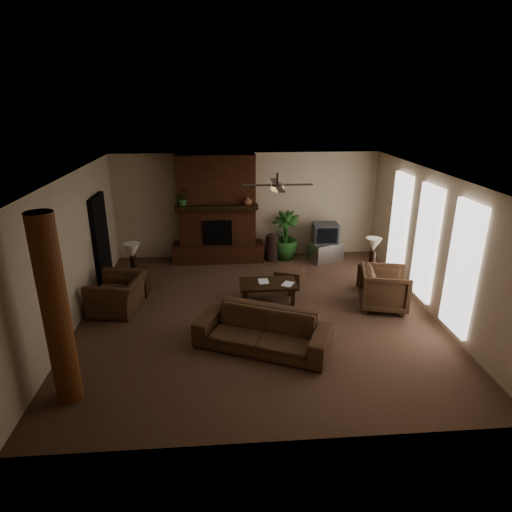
{
  "coord_description": "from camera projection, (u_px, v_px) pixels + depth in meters",
  "views": [
    {
      "loc": [
        -0.66,
        -7.85,
        4.15
      ],
      "look_at": [
        0.0,
        0.4,
        1.1
      ],
      "focal_mm": 30.43,
      "sensor_mm": 36.0,
      "label": 1
    }
  ],
  "objects": [
    {
      "name": "book_a",
      "position": [
        258.0,
        276.0,
        9.18
      ],
      "size": [
        0.22,
        0.03,
        0.29
      ],
      "primitive_type": "imported",
      "rotation": [
        0.0,
        0.0,
        0.04
      ],
      "color": "#999999",
      "rests_on": "coffee_table"
    },
    {
      "name": "room_shell",
      "position": [
        258.0,
        249.0,
        8.34
      ],
      "size": [
        7.0,
        7.0,
        7.0
      ],
      "color": "brown",
      "rests_on": "ground"
    },
    {
      "name": "log_column",
      "position": [
        56.0,
        312.0,
        5.88
      ],
      "size": [
        0.36,
        0.36,
        2.8
      ],
      "primitive_type": "cylinder",
      "color": "brown",
      "rests_on": "ground"
    },
    {
      "name": "mantel_vase",
      "position": [
        248.0,
        201.0,
        10.98
      ],
      "size": [
        0.26,
        0.27,
        0.22
      ],
      "primitive_type": "imported",
      "rotation": [
        0.0,
        0.0,
        -0.21
      ],
      "color": "brown",
      "rests_on": "fireplace"
    },
    {
      "name": "fireplace",
      "position": [
        217.0,
        218.0,
        11.38
      ],
      "size": [
        2.4,
        0.7,
        2.8
      ],
      "color": "#562A17",
      "rests_on": "ground"
    },
    {
      "name": "doorway",
      "position": [
        101.0,
        241.0,
        9.89
      ],
      "size": [
        0.1,
        1.0,
        2.1
      ],
      "primitive_type": "cube",
      "color": "black",
      "rests_on": "ground"
    },
    {
      "name": "side_table_left",
      "position": [
        137.0,
        283.0,
        9.59
      ],
      "size": [
        0.5,
        0.5,
        0.55
      ],
      "primitive_type": "cube",
      "rotation": [
        0.0,
        0.0,
        -0.01
      ],
      "color": "black",
      "rests_on": "ground"
    },
    {
      "name": "side_table_right",
      "position": [
        373.0,
        277.0,
        9.89
      ],
      "size": [
        0.64,
        0.64,
        0.55
      ],
      "primitive_type": "cube",
      "rotation": [
        0.0,
        0.0,
        0.34
      ],
      "color": "black",
      "rests_on": "ground"
    },
    {
      "name": "floor_vase",
      "position": [
        272.0,
        245.0,
        11.55
      ],
      "size": [
        0.34,
        0.34,
        0.77
      ],
      "color": "#33221C",
      "rests_on": "ground"
    },
    {
      "name": "lamp_right",
      "position": [
        373.0,
        247.0,
        9.67
      ],
      "size": [
        0.39,
        0.39,
        0.65
      ],
      "color": "black",
      "rests_on": "side_table_right"
    },
    {
      "name": "tv",
      "position": [
        325.0,
        233.0,
        11.46
      ],
      "size": [
        0.66,
        0.54,
        0.52
      ],
      "color": "#3B3B3E",
      "rests_on": "tv_stand"
    },
    {
      "name": "coffee_table",
      "position": [
        268.0,
        285.0,
        9.24
      ],
      "size": [
        1.2,
        0.7,
        0.43
      ],
      "color": "black",
      "rests_on": "ground"
    },
    {
      "name": "lamp_left",
      "position": [
        132.0,
        252.0,
        9.33
      ],
      "size": [
        0.38,
        0.38,
        0.65
      ],
      "color": "black",
      "rests_on": "side_table_left"
    },
    {
      "name": "book_b",
      "position": [
        283.0,
        278.0,
        9.1
      ],
      "size": [
        0.2,
        0.12,
        0.29
      ],
      "primitive_type": "imported",
      "rotation": [
        0.0,
        0.0,
        -0.52
      ],
      "color": "#999999",
      "rests_on": "coffee_table"
    },
    {
      "name": "ceiling_fan",
      "position": [
        277.0,
        187.0,
        8.26
      ],
      "size": [
        1.35,
        1.35,
        0.37
      ],
      "color": "black",
      "rests_on": "ceiling"
    },
    {
      "name": "windows",
      "position": [
        426.0,
        243.0,
        8.8
      ],
      "size": [
        0.08,
        3.65,
        2.35
      ],
      "color": "white",
      "rests_on": "ground"
    },
    {
      "name": "sofa",
      "position": [
        263.0,
        324.0,
        7.48
      ],
      "size": [
        2.39,
        1.57,
        0.91
      ],
      "primitive_type": "imported",
      "rotation": [
        0.0,
        0.0,
        -0.42
      ],
      "color": "#503522",
      "rests_on": "ground"
    },
    {
      "name": "tv_stand",
      "position": [
        325.0,
        252.0,
        11.6
      ],
      "size": [
        0.98,
        0.8,
        0.5
      ],
      "primitive_type": "cube",
      "rotation": [
        0.0,
        0.0,
        0.42
      ],
      "color": "#AEAEB0",
      "rests_on": "ground"
    },
    {
      "name": "floor_plant",
      "position": [
        285.0,
        246.0,
        11.72
      ],
      "size": [
        1.18,
        1.47,
        0.72
      ],
      "primitive_type": "imported",
      "rotation": [
        0.0,
        0.0,
        -0.41
      ],
      "color": "#295923",
      "rests_on": "ground"
    },
    {
      "name": "armchair_left",
      "position": [
        117.0,
        288.0,
        8.81
      ],
      "size": [
        0.89,
        1.22,
        0.98
      ],
      "primitive_type": "imported",
      "rotation": [
        0.0,
        0.0,
        -1.73
      ],
      "color": "#503522",
      "rests_on": "ground"
    },
    {
      "name": "ottoman",
      "position": [
        289.0,
        277.0,
        10.12
      ],
      "size": [
        0.78,
        0.78,
        0.4
      ],
      "primitive_type": "cube",
      "rotation": [
        0.0,
        0.0,
        -0.37
      ],
      "color": "#503522",
      "rests_on": "ground"
    },
    {
      "name": "mantel_plant",
      "position": [
        183.0,
        199.0,
        10.91
      ],
      "size": [
        0.42,
        0.46,
        0.33
      ],
      "primitive_type": "imported",
      "rotation": [
        0.0,
        0.0,
        0.1
      ],
      "color": "#295923",
      "rests_on": "fireplace"
    },
    {
      "name": "armchair_right",
      "position": [
        385.0,
        287.0,
        8.91
      ],
      "size": [
        1.06,
        1.1,
        0.95
      ],
      "primitive_type": "imported",
      "rotation": [
        0.0,
        0.0,
        1.32
      ],
      "color": "#503522",
      "rests_on": "ground"
    }
  ]
}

